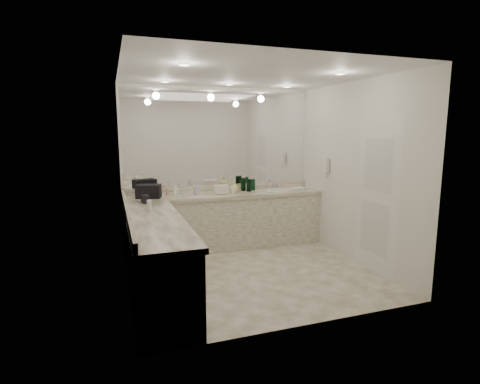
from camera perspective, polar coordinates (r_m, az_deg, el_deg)
name	(u,v)px	position (r m, az deg, el deg)	size (l,w,h in m)	color
floor	(251,272)	(5.21, 1.71, -12.06)	(3.20, 3.20, 0.00)	beige
ceiling	(252,74)	(4.90, 1.86, 17.51)	(3.20, 3.20, 0.00)	white
wall_back	(220,167)	(6.31, -3.10, 3.85)	(3.20, 0.02, 2.60)	silver
wall_left	(124,183)	(4.58, -17.29, 1.35)	(0.02, 3.00, 2.60)	silver
wall_right	(355,173)	(5.66, 17.11, 2.82)	(0.02, 3.00, 2.60)	silver
vanity_back_base	(225,222)	(6.17, -2.26, -4.56)	(3.20, 0.60, 0.84)	silver
vanity_back_top	(225,195)	(6.07, -2.26, -0.46)	(3.20, 0.64, 0.06)	beige
vanity_left_base	(156,260)	(4.51, -12.73, -10.10)	(0.60, 2.40, 0.84)	silver
vanity_left_top	(155,222)	(4.38, -12.81, -4.53)	(0.64, 2.42, 0.06)	beige
backsplash_back	(220,188)	(6.33, -3.03, 0.68)	(3.20, 0.04, 0.10)	beige
backsplash_left	(127,212)	(4.63, -16.83, -2.93)	(0.04, 3.00, 0.10)	beige
mirror_back	(220,138)	(6.27, -3.11, 8.16)	(3.12, 0.01, 1.55)	white
mirror_left	(123,142)	(4.54, -17.43, 7.31)	(0.01, 2.92, 1.55)	white
sink	(278,190)	(6.41, 5.86, 0.25)	(0.44, 0.44, 0.03)	white
faucet	(273,184)	(6.59, 5.10, 1.17)	(0.24, 0.16, 0.14)	silver
wall_phone	(326,165)	(6.21, 12.98, 4.00)	(0.06, 0.10, 0.24)	white
door	(376,195)	(5.30, 20.05, -0.49)	(0.02, 0.82, 2.10)	white
black_toiletry_bag	(149,191)	(5.79, -13.76, 0.12)	(0.36, 0.22, 0.20)	black
black_bag_spill	(145,199)	(5.39, -14.22, -1.10)	(0.09, 0.19, 0.11)	black
cream_cosmetic_case	(220,190)	(6.00, -2.99, 0.37)	(0.23, 0.14, 0.14)	silver
hand_towel	(298,189)	(6.49, 8.82, 0.53)	(0.25, 0.16, 0.04)	white
lotion_left	(149,205)	(4.86, -13.66, -2.01)	(0.06, 0.06, 0.14)	white
soap_bottle_a	(175,189)	(5.96, -9.89, 0.42)	(0.07, 0.07, 0.18)	white
soap_bottle_b	(197,189)	(5.97, -6.61, 0.47)	(0.08, 0.08, 0.18)	#BAB1CA
soap_bottle_c	(234,187)	(6.09, -0.90, 0.78)	(0.15, 0.15, 0.19)	#D5D377
green_bottle_0	(249,185)	(6.22, 1.33, 1.00)	(0.07, 0.07, 0.20)	#0D4320
green_bottle_1	(244,185)	(6.28, 0.60, 1.12)	(0.06, 0.06, 0.21)	#0D4320
green_bottle_2	(243,184)	(6.32, 0.42, 1.20)	(0.07, 0.07, 0.22)	#0D4320
green_bottle_3	(253,185)	(6.35, 2.03, 1.13)	(0.06, 0.06, 0.19)	#0D4320
green_bottle_4	(250,185)	(6.24, 1.47, 1.04)	(0.06, 0.06, 0.21)	#0D4320
amenity_bottle_0	(183,191)	(6.00, -8.65, 0.14)	(0.04, 0.04, 0.11)	silver
amenity_bottle_1	(233,191)	(6.03, -1.04, 0.21)	(0.06, 0.06, 0.09)	white
amenity_bottle_2	(234,191)	(6.09, -0.97, 0.21)	(0.06, 0.06, 0.07)	silver
amenity_bottle_3	(167,192)	(5.98, -11.10, -0.01)	(0.04, 0.04, 0.10)	#E57F66
amenity_bottle_4	(178,192)	(5.97, -9.38, 0.02)	(0.04, 0.04, 0.10)	white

